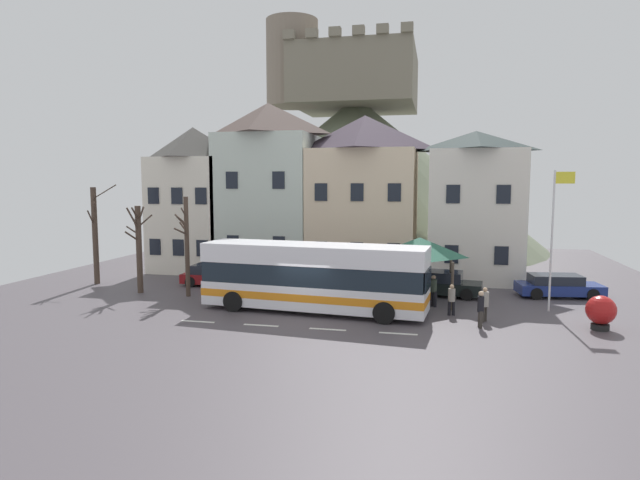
{
  "coord_description": "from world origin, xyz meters",
  "views": [
    {
      "loc": [
        5.98,
        -23.68,
        6.26
      ],
      "look_at": [
        -0.15,
        4.11,
        3.18
      ],
      "focal_mm": 29.92,
      "sensor_mm": 36.0,
      "label": 1
    }
  ],
  "objects_px": {
    "pedestrian_01": "(485,302)",
    "bare_tree_02": "(186,244)",
    "pedestrian_02": "(452,298)",
    "bare_tree_01": "(139,246)",
    "parked_car_02": "(216,275)",
    "townhouse_02": "(364,196)",
    "hilltop_castle": "(355,168)",
    "bus_shelter": "(420,247)",
    "townhouse_01": "(269,189)",
    "harbour_buoy": "(601,311)",
    "townhouse_03": "(474,206)",
    "flagpole": "(554,230)",
    "pedestrian_00": "(433,290)",
    "pedestrian_03": "(481,308)",
    "transit_bus": "(314,278)",
    "townhouse_00": "(194,199)",
    "bare_tree_00": "(95,235)",
    "public_bench": "(407,286)",
    "parked_car_01": "(558,286)",
    "parked_car_00": "(441,284)"
  },
  "relations": [
    {
      "from": "townhouse_00",
      "to": "pedestrian_02",
      "type": "distance_m",
      "value": 20.69
    },
    {
      "from": "townhouse_01",
      "to": "parked_car_01",
      "type": "relative_size",
      "value": 2.53
    },
    {
      "from": "pedestrian_02",
      "to": "harbour_buoy",
      "type": "xyz_separation_m",
      "value": [
        6.15,
        -1.19,
        -0.02
      ]
    },
    {
      "from": "pedestrian_01",
      "to": "bare_tree_02",
      "type": "relative_size",
      "value": 0.29
    },
    {
      "from": "parked_car_00",
      "to": "public_bench",
      "type": "relative_size",
      "value": 2.63
    },
    {
      "from": "public_bench",
      "to": "harbour_buoy",
      "type": "relative_size",
      "value": 1.14
    },
    {
      "from": "pedestrian_02",
      "to": "bare_tree_01",
      "type": "distance_m",
      "value": 17.37
    },
    {
      "from": "townhouse_01",
      "to": "harbour_buoy",
      "type": "xyz_separation_m",
      "value": [
        18.39,
        -11.25,
        -5.02
      ]
    },
    {
      "from": "hilltop_castle",
      "to": "parked_car_02",
      "type": "height_order",
      "value": "hilltop_castle"
    },
    {
      "from": "townhouse_00",
      "to": "townhouse_02",
      "type": "relative_size",
      "value": 0.94
    },
    {
      "from": "pedestrian_03",
      "to": "flagpole",
      "type": "bearing_deg",
      "value": 47.0
    },
    {
      "from": "townhouse_01",
      "to": "bare_tree_02",
      "type": "xyz_separation_m",
      "value": [
        -1.9,
        -8.82,
        -2.92
      ]
    },
    {
      "from": "harbour_buoy",
      "to": "bare_tree_02",
      "type": "height_order",
      "value": "bare_tree_02"
    },
    {
      "from": "harbour_buoy",
      "to": "pedestrian_02",
      "type": "bearing_deg",
      "value": 169.02
    },
    {
      "from": "townhouse_00",
      "to": "parked_car_02",
      "type": "height_order",
      "value": "townhouse_00"
    },
    {
      "from": "townhouse_03",
      "to": "parked_car_02",
      "type": "bearing_deg",
      "value": -159.38
    },
    {
      "from": "townhouse_02",
      "to": "bare_tree_00",
      "type": "bearing_deg",
      "value": -155.52
    },
    {
      "from": "townhouse_02",
      "to": "transit_bus",
      "type": "distance_m",
      "value": 11.87
    },
    {
      "from": "pedestrian_03",
      "to": "bare_tree_01",
      "type": "height_order",
      "value": "bare_tree_01"
    },
    {
      "from": "hilltop_castle",
      "to": "bare_tree_02",
      "type": "height_order",
      "value": "hilltop_castle"
    },
    {
      "from": "pedestrian_03",
      "to": "hilltop_castle",
      "type": "bearing_deg",
      "value": 108.95
    },
    {
      "from": "townhouse_02",
      "to": "pedestrian_01",
      "type": "relative_size",
      "value": 6.82
    },
    {
      "from": "pedestrian_00",
      "to": "pedestrian_03",
      "type": "height_order",
      "value": "same"
    },
    {
      "from": "parked_car_01",
      "to": "harbour_buoy",
      "type": "xyz_separation_m",
      "value": [
        0.34,
        -6.67,
        0.2
      ]
    },
    {
      "from": "pedestrian_01",
      "to": "bare_tree_02",
      "type": "bearing_deg",
      "value": 172.29
    },
    {
      "from": "pedestrian_01",
      "to": "bare_tree_00",
      "type": "xyz_separation_m",
      "value": [
        -22.74,
        4.28,
        2.15
      ]
    },
    {
      "from": "pedestrian_02",
      "to": "pedestrian_03",
      "type": "height_order",
      "value": "pedestrian_03"
    },
    {
      "from": "parked_car_02",
      "to": "bare_tree_02",
      "type": "height_order",
      "value": "bare_tree_02"
    },
    {
      "from": "public_bench",
      "to": "pedestrian_03",
      "type": "bearing_deg",
      "value": -61.34
    },
    {
      "from": "townhouse_02",
      "to": "harbour_buoy",
      "type": "height_order",
      "value": "townhouse_02"
    },
    {
      "from": "townhouse_03",
      "to": "flagpole",
      "type": "relative_size",
      "value": 1.39
    },
    {
      "from": "bus_shelter",
      "to": "parked_car_02",
      "type": "distance_m",
      "value": 12.62
    },
    {
      "from": "harbour_buoy",
      "to": "pedestrian_01",
      "type": "bearing_deg",
      "value": 176.02
    },
    {
      "from": "bare_tree_02",
      "to": "parked_car_01",
      "type": "bearing_deg",
      "value": 11.98
    },
    {
      "from": "townhouse_01",
      "to": "harbour_buoy",
      "type": "relative_size",
      "value": 7.9
    },
    {
      "from": "townhouse_02",
      "to": "public_bench",
      "type": "xyz_separation_m",
      "value": [
        3.31,
        -6.2,
        -4.89
      ]
    },
    {
      "from": "townhouse_01",
      "to": "transit_bus",
      "type": "distance_m",
      "value": 12.85
    },
    {
      "from": "hilltop_castle",
      "to": "bus_shelter",
      "type": "bearing_deg",
      "value": -73.58
    },
    {
      "from": "flagpole",
      "to": "townhouse_01",
      "type": "bearing_deg",
      "value": 154.26
    },
    {
      "from": "flagpole",
      "to": "harbour_buoy",
      "type": "bearing_deg",
      "value": -65.47
    },
    {
      "from": "pedestrian_02",
      "to": "public_bench",
      "type": "xyz_separation_m",
      "value": [
        -2.3,
        4.37,
        -0.36
      ]
    },
    {
      "from": "pedestrian_00",
      "to": "bare_tree_02",
      "type": "bearing_deg",
      "value": -178.48
    },
    {
      "from": "townhouse_02",
      "to": "pedestrian_00",
      "type": "distance_m",
      "value": 11.1
    },
    {
      "from": "pedestrian_00",
      "to": "bare_tree_02",
      "type": "relative_size",
      "value": 0.29
    },
    {
      "from": "pedestrian_02",
      "to": "harbour_buoy",
      "type": "relative_size",
      "value": 1.0
    },
    {
      "from": "public_bench",
      "to": "bare_tree_00",
      "type": "distance_m",
      "value": 19.21
    },
    {
      "from": "parked_car_02",
      "to": "townhouse_00",
      "type": "bearing_deg",
      "value": 125.21
    },
    {
      "from": "pedestrian_00",
      "to": "harbour_buoy",
      "type": "height_order",
      "value": "pedestrian_00"
    },
    {
      "from": "townhouse_03",
      "to": "bus_shelter",
      "type": "distance_m",
      "value": 8.53
    },
    {
      "from": "parked_car_00",
      "to": "parked_car_01",
      "type": "distance_m",
      "value": 6.36
    }
  ]
}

